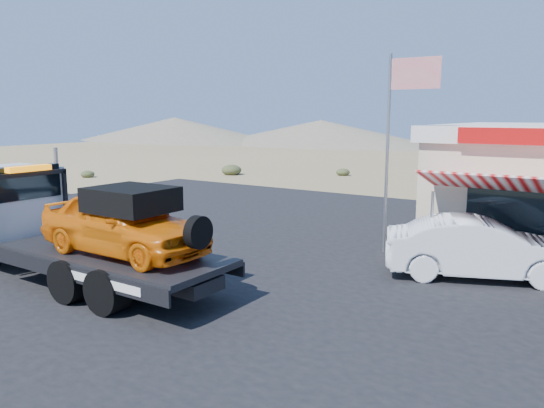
{
  "coord_description": "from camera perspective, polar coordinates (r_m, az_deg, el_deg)",
  "views": [
    {
      "loc": [
        10.71,
        -10.8,
        4.25
      ],
      "look_at": [
        1.69,
        2.72,
        1.5
      ],
      "focal_mm": 35.0,
      "sensor_mm": 36.0,
      "label": 1
    }
  ],
  "objects": [
    {
      "name": "ground",
      "position": [
        15.79,
        -10.7,
        -6.18
      ],
      "size": [
        120.0,
        120.0,
        0.0
      ],
      "primitive_type": "plane",
      "color": "#8C784F",
      "rests_on": "ground"
    },
    {
      "name": "asphalt_lot",
      "position": [
        16.86,
        1.42,
        -4.96
      ],
      "size": [
        32.0,
        24.0,
        0.02
      ],
      "primitive_type": "cube",
      "color": "black",
      "rests_on": "ground"
    },
    {
      "name": "tow_truck",
      "position": [
        14.39,
        -20.86,
        -1.84
      ],
      "size": [
        8.62,
        2.56,
        2.88
      ],
      "color": "black",
      "rests_on": "asphalt_lot"
    },
    {
      "name": "white_sedan",
      "position": [
        14.87,
        21.44,
        -4.45
      ],
      "size": [
        5.07,
        3.35,
        1.58
      ],
      "primitive_type": "imported",
      "rotation": [
        0.0,
        0.0,
        1.96
      ],
      "color": "silver",
      "rests_on": "asphalt_lot"
    },
    {
      "name": "flagpole",
      "position": [
        16.36,
        13.15,
        7.66
      ],
      "size": [
        1.55,
        0.1,
        6.0
      ],
      "color": "#99999E",
      "rests_on": "asphalt_lot"
    },
    {
      "name": "desert_scrub",
      "position": [
        32.6,
        -17.86,
        2.2
      ],
      "size": [
        26.48,
        32.81,
        0.76
      ],
      "color": "#3A4123",
      "rests_on": "ground"
    },
    {
      "name": "distant_hills",
      "position": [
        69.09,
        16.59,
        7.25
      ],
      "size": [
        126.0,
        48.0,
        4.2
      ],
      "color": "#726B59",
      "rests_on": "ground"
    }
  ]
}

